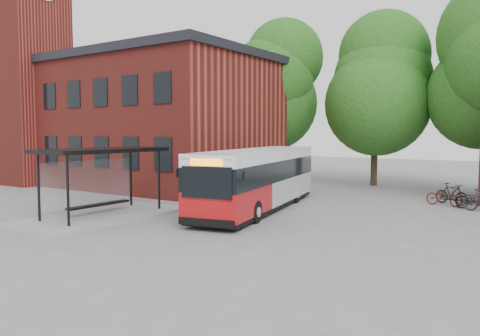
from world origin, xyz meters
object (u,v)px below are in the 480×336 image
Objects in this scene: bus_shelter at (103,183)px; bicycle_1 at (452,194)px; bicycle_0 at (444,196)px; city_bus at (259,180)px; bicycle_2 at (476,200)px.

bus_shelter reaches higher than bicycle_1.
city_bus is at bearing 145.40° from bicycle_0.
city_bus is 9.07m from bicycle_0.
bicycle_0 is 0.66m from bicycle_1.
bicycle_1 is (7.05, 6.53, -0.85)m from city_bus.
bicycle_1 is at bearing 31.18° from city_bus.
bus_shelter is 4.00× the size of bicycle_0.
bus_shelter is at bearing -140.89° from city_bus.
bicycle_1 reaches higher than bicycle_0.
city_bus is 6.18× the size of bicycle_1.
city_bus is 9.65m from bicycle_1.
city_bus reaches higher than bicycle_1.
bicycle_0 is 1.49m from bicycle_2.
bicycle_1 is at bearing 46.07° from bus_shelter.
bicycle_0 is at bearing -175.71° from bicycle_1.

